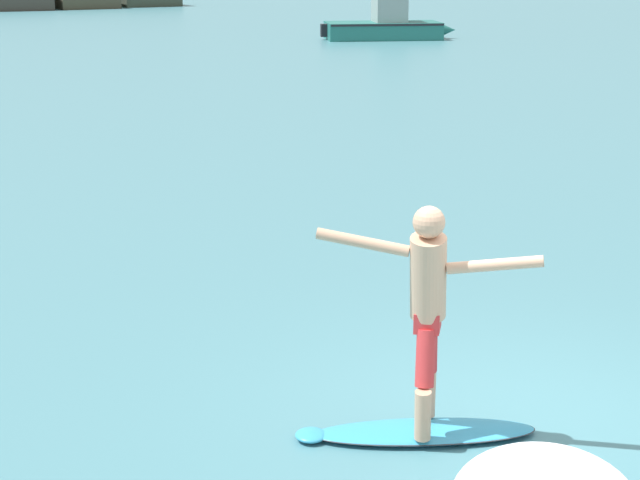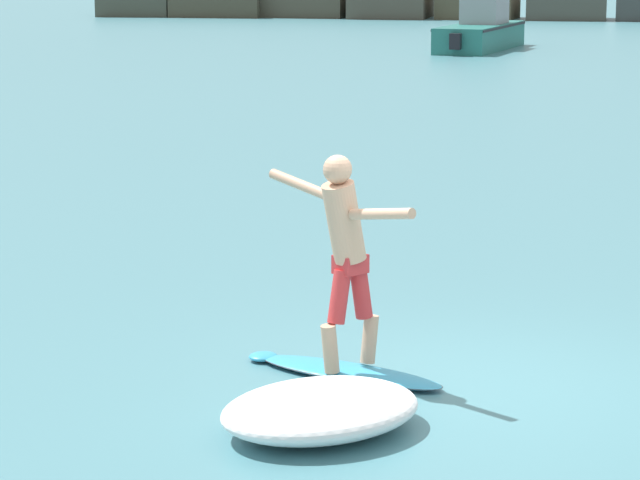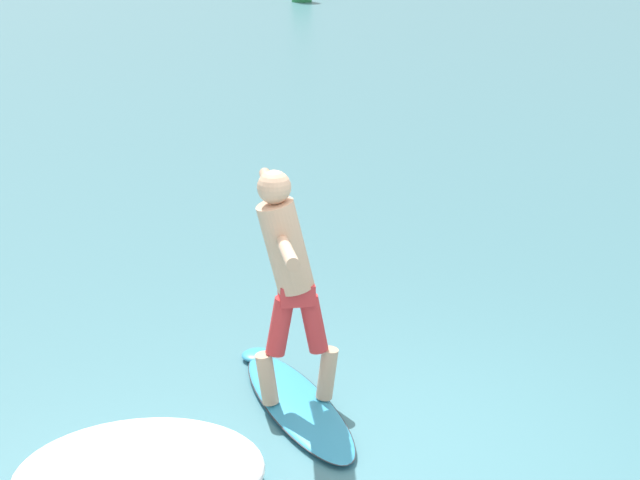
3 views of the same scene
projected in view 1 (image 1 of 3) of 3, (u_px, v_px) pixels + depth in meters
name	position (u px, v px, depth m)	size (l,w,h in m)	color
ground_plane	(527.00, 419.00, 8.93)	(200.00, 200.00, 0.00)	teal
surfboard	(420.00, 432.00, 8.59)	(1.95, 1.16, 0.22)	#359CC8
surfer	(428.00, 299.00, 8.23)	(1.43, 1.11, 1.87)	tan
small_boat_offshore	(387.00, 23.00, 44.79)	(5.66, 3.57, 3.07)	#216A63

